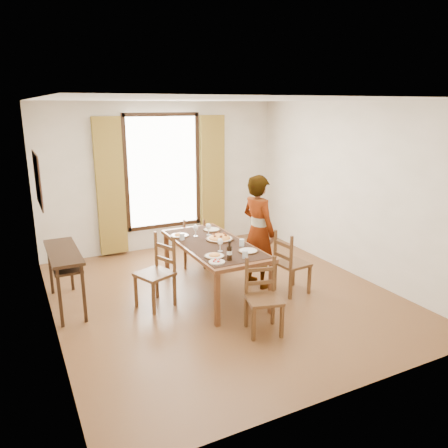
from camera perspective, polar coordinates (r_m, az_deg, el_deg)
name	(u,v)px	position (r m, az deg, el deg)	size (l,w,h in m)	color
ground	(222,295)	(6.34, -0.20, -9.24)	(5.00, 5.00, 0.00)	#4A2717
room_shell	(218,188)	(5.98, -0.81, 4.78)	(4.60, 5.10, 2.74)	white
console_table	(64,259)	(6.11, -20.21, -4.29)	(0.38, 1.20, 0.80)	black
dining_table	(214,247)	(6.17, -1.35, -3.05)	(0.90, 1.95, 0.76)	brown
chair_west	(157,274)	(5.94, -8.79, -6.47)	(0.56, 0.56, 0.97)	brown
chair_north	(195,244)	(7.31, -3.87, -2.59)	(0.49, 0.49, 0.84)	brown
chair_south	(263,299)	(5.26, 5.15, -9.74)	(0.48, 0.48, 0.89)	brown
chair_east	(291,265)	(6.33, 8.70, -5.27)	(0.44, 0.44, 0.92)	brown
man	(258,231)	(6.43, 4.50, -0.95)	(0.52, 0.68, 1.68)	gray
plate_sw	(214,255)	(5.59, -1.25, -4.05)	(0.27, 0.27, 0.05)	silver
plate_se	(248,250)	(5.79, 3.17, -3.37)	(0.27, 0.27, 0.05)	silver
plate_nw	(180,234)	(6.48, -5.82, -1.36)	(0.27, 0.27, 0.05)	silver
plate_ne	(212,229)	(6.75, -1.60, -0.61)	(0.27, 0.27, 0.05)	silver
pasta_platter	(220,237)	(6.27, -0.59, -1.65)	(0.40, 0.40, 0.10)	#DD5C1C
caprese_plate	(217,261)	(5.39, -0.95, -4.85)	(0.20, 0.20, 0.04)	silver
wine_glass_a	(220,245)	(5.77, -0.51, -2.73)	(0.08, 0.08, 0.18)	white
wine_glass_b	(209,229)	(6.49, -2.03, -0.69)	(0.08, 0.08, 0.18)	white
wine_glass_c	(196,230)	(6.44, -3.72, -0.84)	(0.08, 0.08, 0.18)	white
tumbler_a	(242,243)	(6.00, 2.34, -2.45)	(0.07, 0.07, 0.10)	silver
tumbler_b	(182,237)	(6.30, -5.51, -1.64)	(0.07, 0.07, 0.10)	silver
tumbler_c	(245,254)	(5.54, 2.78, -3.98)	(0.07, 0.07, 0.10)	silver
wine_bottle	(229,251)	(5.44, 0.72, -3.50)	(0.07, 0.07, 0.25)	black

